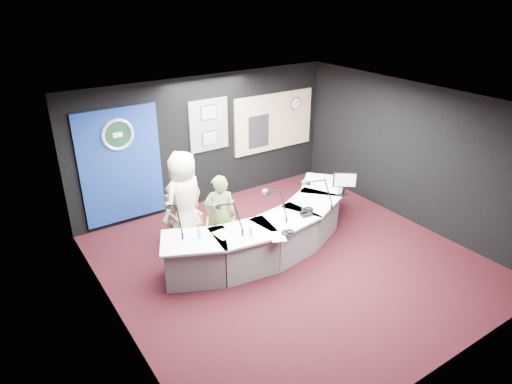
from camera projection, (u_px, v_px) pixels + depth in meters
ground at (290, 261)px, 8.09m from camera, size 6.00×6.00×0.00m
ceiling at (296, 106)px, 6.91m from camera, size 6.00×6.00×0.02m
wall_back at (207, 141)px, 9.76m from camera, size 6.00×0.02×2.80m
wall_front at (454, 280)px, 5.24m from camera, size 6.00×0.02×2.80m
wall_left at (113, 243)px, 5.99m from camera, size 0.02×6.00×2.80m
wall_right at (413, 155)px, 9.01m from camera, size 0.02×6.00×2.80m
broadcast_desk at (270, 231)px, 8.32m from camera, size 4.50×1.90×0.75m
backdrop_panel at (121, 166)px, 8.85m from camera, size 1.60×0.05×2.30m
agency_seal at (118, 135)px, 8.54m from camera, size 0.63×0.07×0.63m
seal_center at (118, 135)px, 8.55m from camera, size 0.48×0.01×0.48m
pinboard at (209, 125)px, 9.62m from camera, size 0.90×0.04×1.10m
framed_photo_upper at (209, 113)px, 9.48m from camera, size 0.34×0.02×0.27m
framed_photo_lower at (210, 138)px, 9.71m from camera, size 0.34×0.02×0.27m
booth_window_frame at (274, 122)px, 10.56m from camera, size 2.12×0.06×1.32m
booth_glow at (274, 122)px, 10.55m from camera, size 2.00×0.02×1.20m
equipment_rack at (259, 132)px, 10.37m from camera, size 0.55×0.02×0.75m
wall_clock at (296, 104)px, 10.69m from camera, size 0.28×0.01×0.28m
armchair_left at (186, 219)px, 8.41m from camera, size 0.63×0.63×1.06m
armchair_right at (221, 231)px, 8.14m from camera, size 0.71×0.71×0.92m
draped_jacket at (179, 209)px, 8.56m from camera, size 0.50×0.13×0.70m
person_man at (184, 200)px, 8.25m from camera, size 1.05×0.87×1.84m
person_woman at (220, 216)px, 8.01m from camera, size 0.67×0.57×1.55m
computer_monitor at (344, 180)px, 8.70m from camera, size 0.40×0.31×0.32m
desk_phone at (306, 214)px, 8.06m from camera, size 0.20×0.17×0.05m
headphones_near at (307, 209)px, 8.24m from camera, size 0.24×0.24×0.04m
headphones_far at (287, 232)px, 7.50m from camera, size 0.24×0.24×0.04m
paper_stack at (223, 234)px, 7.47m from camera, size 0.25×0.34×0.00m
notepad at (278, 237)px, 7.40m from camera, size 0.35×0.40×0.00m
boom_mic_a at (174, 215)px, 7.45m from camera, size 0.16×0.74×0.60m
boom_mic_b at (228, 213)px, 7.49m from camera, size 0.30×0.71×0.60m
boom_mic_c at (276, 200)px, 7.95m from camera, size 0.16×0.74×0.60m
boom_mic_d at (318, 189)px, 8.36m from camera, size 0.28×0.72×0.60m
water_bottles at (282, 213)px, 7.94m from camera, size 3.08×0.50×0.18m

